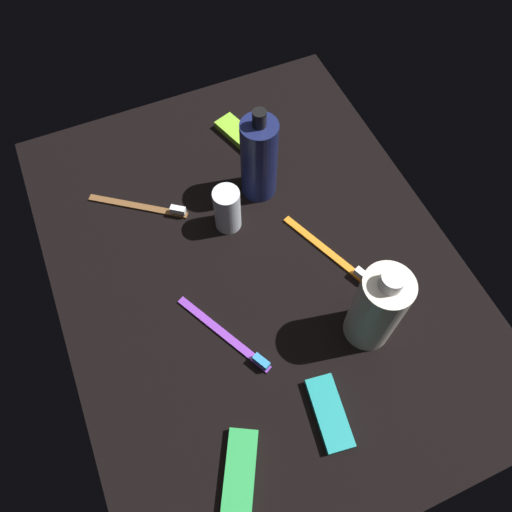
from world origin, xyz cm
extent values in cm
cube|color=black|center=(0.00, 0.00, -0.60)|extent=(84.00, 64.00, 1.20)
cylinder|color=#171E4D|center=(-14.15, 6.62, 7.98)|extent=(6.20, 6.20, 15.97)
cylinder|color=black|center=(-14.15, 6.62, 17.37)|extent=(2.20, 2.20, 2.80)
cylinder|color=silver|center=(16.99, 11.18, 7.92)|extent=(7.06, 7.06, 15.85)
cylinder|color=silver|center=(16.99, 11.18, 16.95)|extent=(3.20, 3.20, 2.20)
cylinder|color=silver|center=(-9.27, -1.19, 4.41)|extent=(4.47, 4.47, 8.82)
cube|color=purple|center=(9.09, -9.38, 0.45)|extent=(16.52, 9.38, 0.90)
cube|color=#338CCC|center=(15.74, -5.92, 1.50)|extent=(2.81, 2.18, 1.20)
cube|color=brown|center=(-18.77, -14.56, 0.45)|extent=(11.47, 15.33, 0.90)
cube|color=white|center=(-14.40, -8.46, 1.50)|extent=(2.41, 2.75, 1.20)
cube|color=orange|center=(2.13, 11.76, 0.45)|extent=(17.08, 8.03, 0.90)
cube|color=white|center=(9.05, 14.64, 1.50)|extent=(2.82, 2.02, 1.20)
cube|color=green|center=(28.03, -14.34, 0.75)|extent=(11.05, 8.46, 1.50)
cube|color=#8CD133|center=(-26.62, 8.05, 0.75)|extent=(11.13, 7.13, 1.50)
cube|color=teal|center=(26.15, 0.27, 0.75)|extent=(10.86, 5.42, 1.50)
camera|label=1|loc=(35.21, -15.13, 72.74)|focal=34.93mm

